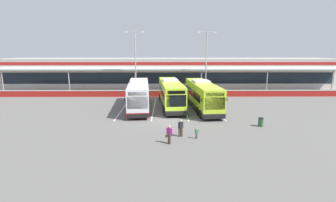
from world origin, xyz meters
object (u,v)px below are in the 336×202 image
Objects in this scene: coach_bus_centre at (202,96)px; coach_bus_leftmost at (139,95)px; litter_bin at (261,122)px; pedestrian_in_dark_coat at (181,127)px; pedestrian_child at (197,133)px; pedestrian_with_handbag at (169,134)px; lamp_post_west at (135,59)px; lamp_post_centre at (206,59)px; coach_bus_left_centre at (171,94)px.

coach_bus_leftmost is at bearing 177.05° from coach_bus_centre.
coach_bus_leftmost is at bearing 148.57° from litter_bin.
pedestrian_child is at bearing -21.40° from pedestrian_in_dark_coat.
coach_bus_leftmost is at bearing 106.90° from pedestrian_with_handbag.
lamp_post_west and lamp_post_centre have the same top height.
coach_bus_centre is at bearing 69.98° from pedestrian_with_handbag.
lamp_post_centre is (4.37, 23.02, 5.75)m from pedestrian_child.
pedestrian_child is at bearing 25.82° from pedestrian_with_handbag.
coach_bus_left_centre and coach_bus_centre have the same top height.
coach_bus_leftmost and coach_bus_centre have the same top height.
lamp_post_centre is at bearing 98.06° from litter_bin.
pedestrian_child is at bearing -61.50° from coach_bus_leftmost.
coach_bus_left_centre reaches higher than pedestrian_in_dark_coat.
pedestrian_in_dark_coat is at bearing 58.31° from pedestrian_with_handbag.
coach_bus_left_centre is 13.10m from litter_bin.
lamp_post_west is 12.40m from lamp_post_centre.
pedestrian_with_handbag and pedestrian_in_dark_coat have the same top height.
coach_bus_leftmost is at bearing -133.93° from lamp_post_centre.
pedestrian_child is 24.58m from lamp_post_west.
coach_bus_left_centre is at bearing 161.33° from coach_bus_centre.
lamp_post_west reaches higher than pedestrian_in_dark_coat.
lamp_post_west is (-5.97, 9.72, 4.50)m from coach_bus_left_centre.
pedestrian_child is 0.09× the size of lamp_post_centre.
coach_bus_left_centre is at bearing 99.14° from pedestrian_child.
litter_bin is at bearing -31.43° from coach_bus_leftmost.
coach_bus_left_centre is 7.61× the size of pedestrian_in_dark_coat.
coach_bus_centre is 13.42m from pedestrian_with_handbag.
coach_bus_leftmost is at bearing 114.03° from pedestrian_in_dark_coat.
pedestrian_child is at bearing -100.74° from lamp_post_centre.
litter_bin is at bearing -81.94° from lamp_post_centre.
pedestrian_with_handbag is 25.74m from lamp_post_centre.
pedestrian_child is at bearing -80.86° from coach_bus_left_centre.
pedestrian_with_handbag is 1.61× the size of pedestrian_child.
coach_bus_centre is at bearing 79.46° from pedestrian_child.
litter_bin is (8.52, 3.00, -0.41)m from pedestrian_in_dark_coat.
litter_bin is at bearing 19.43° from pedestrian_in_dark_coat.
lamp_post_centre reaches higher than pedestrian_in_dark_coat.
coach_bus_centre is at bearing -2.95° from coach_bus_leftmost.
pedestrian_child is (2.06, -12.80, -1.24)m from coach_bus_left_centre.
coach_bus_leftmost is 8.55m from coach_bus_centre.
lamp_post_centre reaches higher than coach_bus_leftmost.
lamp_post_west is 24.96m from litter_bin.
lamp_post_west reaches higher than pedestrian_child.
pedestrian_in_dark_coat is (5.03, -11.28, -0.91)m from coach_bus_leftmost.
coach_bus_left_centre is at bearing -58.44° from lamp_post_west.
lamp_post_centre reaches higher than coach_bus_left_centre.
lamp_post_west is (-10.15, 11.13, 4.50)m from coach_bus_centre.
coach_bus_left_centre is 12.26m from lamp_post_west.
coach_bus_left_centre is 13.02m from pedestrian_child.
lamp_post_centre is (12.39, 0.51, 0.00)m from lamp_post_west.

